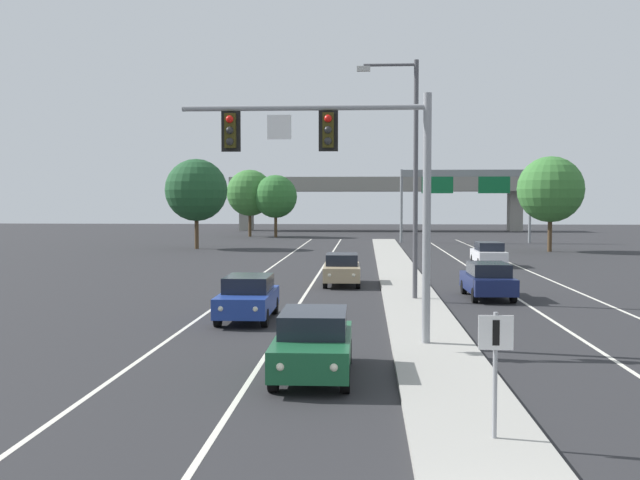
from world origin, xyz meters
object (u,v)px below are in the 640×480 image
at_px(street_lamp_median, 410,165).
at_px(overhead_signal_mast, 347,164).
at_px(tree_far_left_a, 250,193).
at_px(tree_far_left_b, 276,197).
at_px(median_sign_post, 495,356).
at_px(tree_far_left_c, 196,190).
at_px(car_oncoming_green, 313,343).
at_px(car_receding_navy, 488,280).
at_px(car_oncoming_blue, 248,297).
at_px(highway_sign_gantry, 466,182).
at_px(car_oncoming_tan, 342,269).
at_px(car_receding_white, 489,253).
at_px(tree_far_right_b, 550,189).

bearing_deg(street_lamp_median, overhead_signal_mast, -103.49).
bearing_deg(tree_far_left_a, tree_far_left_b, -21.85).
height_order(median_sign_post, street_lamp_median, street_lamp_median).
bearing_deg(tree_far_left_c, overhead_signal_mast, -71.82).
xyz_separation_m(car_oncoming_green, car_receding_navy, (6.61, 14.98, 0.00)).
height_order(car_oncoming_green, car_oncoming_blue, same).
relative_size(street_lamp_median, tree_far_left_a, 1.25).
relative_size(highway_sign_gantry, tree_far_left_c, 1.66).
xyz_separation_m(car_oncoming_tan, tree_far_left_b, (-9.39, 49.83, 3.97)).
height_order(car_oncoming_tan, car_receding_white, same).
relative_size(median_sign_post, highway_sign_gantry, 0.17).
relative_size(car_oncoming_tan, car_receding_navy, 1.00).
distance_m(tree_far_left_a, tree_far_right_b, 38.56).
relative_size(overhead_signal_mast, tree_far_left_b, 0.98).
bearing_deg(tree_far_right_b, tree_far_left_a, 139.60).
bearing_deg(car_receding_white, street_lamp_median, -109.16).
height_order(car_oncoming_tan, tree_far_left_a, tree_far_left_a).
relative_size(street_lamp_median, highway_sign_gantry, 0.75).
distance_m(car_receding_white, tree_far_left_a, 45.32).
xyz_separation_m(car_receding_navy, car_receding_white, (2.73, 16.61, 0.00)).
relative_size(car_oncoming_green, car_receding_white, 1.00).
relative_size(median_sign_post, car_oncoming_green, 0.49).
relative_size(overhead_signal_mast, car_receding_navy, 1.60).
bearing_deg(car_receding_white, median_sign_post, -99.05).
relative_size(car_oncoming_green, tree_far_left_a, 0.56).
height_order(car_oncoming_blue, tree_far_left_a, tree_far_left_a).
distance_m(highway_sign_gantry, tree_far_right_b, 14.18).
bearing_deg(tree_far_left_a, median_sign_post, -78.05).
xyz_separation_m(car_oncoming_blue, highway_sign_gantry, (14.36, 50.64, 5.34)).
height_order(street_lamp_median, tree_far_right_b, street_lamp_median).
bearing_deg(car_oncoming_tan, street_lamp_median, -63.44).
height_order(car_receding_white, highway_sign_gantry, highway_sign_gantry).
bearing_deg(car_oncoming_green, highway_sign_gantry, 79.07).
distance_m(car_oncoming_green, tree_far_right_b, 49.18).
height_order(overhead_signal_mast, highway_sign_gantry, highway_sign_gantry).
xyz_separation_m(overhead_signal_mast, tree_far_left_b, (-10.05, 66.02, -0.54)).
bearing_deg(street_lamp_median, tree_far_left_c, 116.36).
relative_size(median_sign_post, tree_far_left_c, 0.27).
bearing_deg(street_lamp_median, car_receding_white, 70.84).
bearing_deg(car_receding_navy, street_lamp_median, -160.11).
height_order(car_oncoming_green, car_receding_navy, same).
bearing_deg(tree_far_left_c, car_oncoming_tan, -63.69).
bearing_deg(tree_far_left_b, car_oncoming_blue, -84.05).
bearing_deg(tree_far_left_b, tree_far_left_a, 158.15).
xyz_separation_m(car_receding_navy, tree_far_left_c, (-20.40, 32.90, 4.42)).
bearing_deg(car_oncoming_tan, tree_far_right_b, 57.43).
xyz_separation_m(tree_far_right_b, tree_far_left_b, (-26.10, 23.68, -0.45)).
bearing_deg(tree_far_right_b, car_oncoming_green, -110.02).
height_order(car_receding_navy, car_receding_white, same).
relative_size(overhead_signal_mast, car_oncoming_tan, 1.60).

